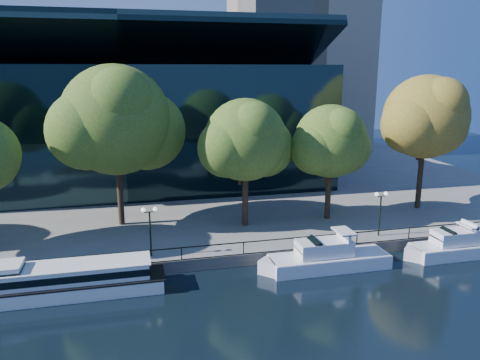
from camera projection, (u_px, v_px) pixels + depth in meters
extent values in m
plane|color=black|center=(187.00, 289.00, 33.81)|extent=(160.00, 160.00, 0.00)
cube|color=slate|center=(156.00, 175.00, 68.22)|extent=(90.00, 67.00, 1.00)
cube|color=#47443F|center=(182.00, 266.00, 36.58)|extent=(90.00, 0.25, 1.00)
cube|color=black|center=(181.00, 248.00, 36.43)|extent=(88.20, 0.08, 0.08)
cube|color=black|center=(181.00, 254.00, 36.55)|extent=(0.07, 0.07, 0.90)
cube|color=black|center=(125.00, 128.00, 61.32)|extent=(50.00, 24.00, 16.00)
cube|color=black|center=(120.00, 52.00, 55.34)|extent=(50.00, 17.14, 7.86)
cube|color=white|center=(71.00, 287.00, 32.99)|extent=(12.78, 3.10, 1.00)
cube|color=black|center=(71.00, 281.00, 32.87)|extent=(13.03, 3.17, 0.11)
cube|color=white|center=(77.00, 272.00, 32.84)|extent=(9.97, 2.54, 1.10)
cube|color=black|center=(77.00, 272.00, 32.83)|extent=(10.09, 2.61, 0.50)
cube|color=white|center=(76.00, 265.00, 32.70)|extent=(10.22, 2.67, 0.09)
cube|color=white|center=(10.00, 275.00, 31.80)|extent=(1.64, 2.17, 1.64)
cube|color=black|center=(10.00, 272.00, 31.76)|extent=(1.69, 2.23, 0.64)
cube|color=white|center=(329.00, 262.00, 37.26)|extent=(9.63, 2.75, 1.10)
cube|color=white|center=(271.00, 268.00, 36.17)|extent=(2.11, 2.11, 1.10)
cube|color=white|center=(329.00, 255.00, 37.13)|extent=(9.44, 2.70, 0.07)
cube|color=white|center=(324.00, 248.00, 36.87)|extent=(4.33, 2.06, 1.19)
cube|color=black|center=(309.00, 248.00, 36.56)|extent=(1.90, 1.98, 1.50)
cube|color=white|center=(344.00, 236.00, 37.03)|extent=(0.23, 2.15, 0.73)
cube|color=white|center=(344.00, 231.00, 36.95)|extent=(1.28, 2.15, 0.14)
cube|color=white|center=(457.00, 250.00, 39.73)|extent=(8.03, 2.50, 1.07)
cube|color=white|center=(415.00, 254.00, 38.82)|extent=(1.97, 1.97, 1.07)
cube|color=white|center=(458.00, 244.00, 39.60)|extent=(7.87, 2.45, 0.07)
cube|color=white|center=(455.00, 237.00, 39.36)|extent=(3.61, 1.87, 1.16)
cube|color=black|center=(444.00, 237.00, 39.10)|extent=(1.63, 1.80, 1.35)
cube|color=white|center=(470.00, 226.00, 39.47)|extent=(0.22, 1.95, 0.71)
cube|color=white|center=(470.00, 225.00, 39.45)|extent=(1.25, 1.95, 0.13)
cylinder|color=black|center=(120.00, 184.00, 44.01)|extent=(0.56, 0.56, 7.99)
cylinder|color=black|center=(123.00, 150.00, 43.58)|extent=(1.25, 1.90, 3.99)
cylinder|color=black|center=(113.00, 155.00, 42.97)|extent=(1.14, 1.30, 3.57)
sphere|color=#39581B|center=(116.00, 120.00, 42.62)|extent=(10.08, 10.08, 10.08)
sphere|color=#39581B|center=(146.00, 131.00, 44.97)|extent=(7.56, 7.56, 7.56)
sphere|color=#39581B|center=(87.00, 131.00, 41.27)|extent=(7.05, 7.05, 7.05)
sphere|color=#39581B|center=(120.00, 102.00, 40.41)|extent=(6.05, 6.05, 6.05)
cylinder|color=black|center=(245.00, 192.00, 43.92)|extent=(0.56, 0.56, 6.56)
cylinder|color=black|center=(250.00, 164.00, 43.63)|extent=(1.09, 1.62, 3.29)
cylinder|color=black|center=(242.00, 168.00, 43.01)|extent=(1.00, 1.12, 2.94)
sphere|color=#39581B|center=(245.00, 140.00, 42.78)|extent=(7.60, 7.60, 7.60)
sphere|color=#39581B|center=(264.00, 147.00, 44.56)|extent=(5.70, 5.70, 5.70)
sphere|color=#39581B|center=(227.00, 148.00, 41.77)|extent=(5.32, 5.32, 5.32)
sphere|color=#39581B|center=(254.00, 127.00, 41.12)|extent=(4.56, 4.56, 4.56)
cylinder|color=black|center=(328.00, 188.00, 46.05)|extent=(0.56, 0.56, 6.20)
cylinder|color=black|center=(333.00, 163.00, 45.79)|extent=(1.04, 1.55, 3.12)
cylinder|color=black|center=(327.00, 167.00, 45.16)|extent=(0.96, 1.08, 2.79)
sphere|color=#39581B|center=(330.00, 141.00, 44.97)|extent=(7.06, 7.06, 7.06)
sphere|color=#39581B|center=(344.00, 148.00, 46.62)|extent=(5.30, 5.30, 5.30)
sphere|color=#39581B|center=(316.00, 149.00, 44.03)|extent=(4.95, 4.95, 4.95)
sphere|color=#39581B|center=(341.00, 130.00, 43.43)|extent=(4.24, 4.24, 4.24)
cylinder|color=black|center=(420.00, 172.00, 49.47)|extent=(0.56, 0.56, 7.77)
cylinder|color=black|center=(426.00, 143.00, 49.06)|extent=(1.22, 1.86, 3.88)
cylinder|color=black|center=(421.00, 147.00, 48.45)|extent=(1.12, 1.27, 3.47)
sphere|color=brown|center=(425.00, 117.00, 48.12)|extent=(8.60, 8.60, 8.60)
sphere|color=brown|center=(437.00, 125.00, 50.12)|extent=(6.45, 6.45, 6.45)
sphere|color=brown|center=(411.00, 125.00, 46.97)|extent=(6.02, 6.02, 6.02)
sphere|color=brown|center=(441.00, 103.00, 46.24)|extent=(5.16, 5.16, 5.16)
cylinder|color=black|center=(150.00, 234.00, 36.90)|extent=(0.14, 0.14, 3.60)
cube|color=black|center=(149.00, 212.00, 36.47)|extent=(0.90, 0.06, 0.06)
sphere|color=white|center=(143.00, 210.00, 36.33)|extent=(0.36, 0.36, 0.36)
sphere|color=white|center=(155.00, 209.00, 36.53)|extent=(0.36, 0.36, 0.36)
cylinder|color=black|center=(380.00, 216.00, 41.44)|extent=(0.14, 0.14, 3.60)
cube|color=black|center=(381.00, 196.00, 41.01)|extent=(0.90, 0.06, 0.06)
sphere|color=white|center=(377.00, 194.00, 40.86)|extent=(0.36, 0.36, 0.36)
sphere|color=white|center=(386.00, 194.00, 41.07)|extent=(0.36, 0.36, 0.36)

